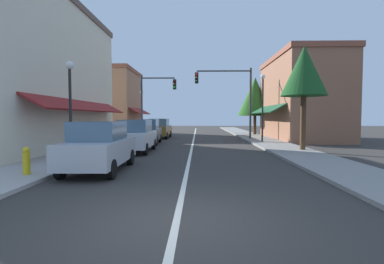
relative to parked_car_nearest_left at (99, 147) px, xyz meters
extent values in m
plane|color=#33302D|center=(3.09, 13.12, -0.88)|extent=(80.00, 80.00, 0.00)
cube|color=#A39E99|center=(-2.41, 13.12, -0.82)|extent=(2.60, 56.00, 0.12)
cube|color=gray|center=(8.59, 13.12, -0.82)|extent=(2.60, 56.00, 0.12)
cube|color=silver|center=(3.09, 13.12, -0.88)|extent=(0.14, 52.00, 0.01)
cube|color=beige|center=(-6.10, 7.12, 3.35)|extent=(4.78, 14.00, 8.45)
cube|color=brown|center=(-6.10, 7.12, 7.77)|extent=(4.98, 14.20, 0.40)
cube|color=slate|center=(-3.77, 7.12, 0.52)|extent=(0.08, 10.64, 1.80)
cube|color=maroon|center=(-3.16, 7.12, 1.72)|extent=(1.27, 11.76, 0.73)
cube|color=slate|center=(-3.77, 4.04, 5.20)|extent=(0.08, 1.10, 1.30)
cube|color=slate|center=(-3.77, 10.20, 5.20)|extent=(0.08, 1.10, 1.30)
cube|color=#8E5B42|center=(12.30, 15.12, 2.47)|extent=(4.81, 10.00, 6.69)
cube|color=brown|center=(12.30, 15.12, 6.01)|extent=(5.01, 10.20, 0.40)
cube|color=slate|center=(9.95, 15.12, 0.52)|extent=(0.08, 7.60, 1.80)
cube|color=#194C2D|center=(9.34, 15.12, 1.72)|extent=(1.27, 8.40, 0.73)
cube|color=slate|center=(9.95, 12.92, 3.94)|extent=(0.08, 1.10, 1.30)
cube|color=slate|center=(9.95, 17.32, 3.94)|extent=(0.08, 1.10, 1.30)
cube|color=#9E6B4C|center=(-6.58, 23.12, 2.55)|extent=(5.74, 8.00, 6.86)
cube|color=brown|center=(-6.58, 23.12, 6.18)|extent=(5.94, 8.20, 0.40)
cube|color=slate|center=(-3.77, 23.12, 0.52)|extent=(0.08, 6.08, 1.80)
cube|color=maroon|center=(-3.16, 23.12, 1.72)|extent=(1.27, 6.72, 0.73)
cube|color=slate|center=(-3.77, 21.36, 4.06)|extent=(0.08, 1.10, 1.30)
cube|color=slate|center=(-3.77, 24.88, 4.06)|extent=(0.08, 1.10, 1.30)
cube|color=#B7BABF|center=(0.00, 0.03, -0.17)|extent=(1.78, 4.13, 0.80)
cube|color=slate|center=(0.00, -0.07, 0.56)|extent=(1.55, 2.02, 0.66)
cylinder|color=black|center=(-0.81, 1.37, -0.57)|extent=(0.21, 0.62, 0.62)
cylinder|color=black|center=(0.77, 1.39, -0.57)|extent=(0.21, 0.62, 0.62)
cylinder|color=black|center=(-0.77, -1.34, -0.57)|extent=(0.21, 0.62, 0.62)
cylinder|color=black|center=(0.81, -1.32, -0.57)|extent=(0.21, 0.62, 0.62)
cube|color=silver|center=(0.05, 5.69, -0.17)|extent=(1.72, 4.10, 0.80)
cube|color=slate|center=(0.05, 5.59, 0.56)|extent=(1.52, 2.00, 0.66)
cylinder|color=black|center=(-0.74, 7.04, -0.57)|extent=(0.20, 0.62, 0.62)
cylinder|color=black|center=(0.84, 7.04, -0.57)|extent=(0.20, 0.62, 0.62)
cylinder|color=black|center=(-0.74, 4.34, -0.57)|extent=(0.20, 0.62, 0.62)
cylinder|color=black|center=(0.84, 4.34, -0.57)|extent=(0.20, 0.62, 0.62)
cube|color=#4C5156|center=(-0.18, 10.53, -0.17)|extent=(1.84, 4.15, 0.80)
cube|color=slate|center=(-0.17, 10.43, 0.56)|extent=(1.58, 2.04, 0.66)
cylinder|color=black|center=(-1.01, 11.86, -0.57)|extent=(0.22, 0.63, 0.62)
cylinder|color=black|center=(0.57, 11.91, -0.57)|extent=(0.22, 0.63, 0.62)
cylinder|color=black|center=(-0.93, 9.15, -0.57)|extent=(0.22, 0.63, 0.62)
cylinder|color=black|center=(0.65, 9.20, -0.57)|extent=(0.22, 0.63, 0.62)
cube|color=brown|center=(-0.01, 16.15, -0.17)|extent=(1.82, 4.14, 0.80)
cube|color=slate|center=(-0.01, 16.05, 0.56)|extent=(1.57, 2.04, 0.66)
cylinder|color=black|center=(-0.77, 17.52, -0.57)|extent=(0.21, 0.62, 0.62)
cylinder|color=black|center=(0.81, 17.49, -0.57)|extent=(0.21, 0.62, 0.62)
cylinder|color=black|center=(-0.83, 14.82, -0.57)|extent=(0.21, 0.62, 0.62)
cylinder|color=black|center=(0.75, 14.78, -0.57)|extent=(0.21, 0.62, 0.62)
cylinder|color=#333333|center=(7.89, 14.59, 2.14)|extent=(0.18, 0.18, 6.03)
cylinder|color=#333333|center=(5.62, 14.59, 4.90)|extent=(4.54, 0.12, 0.12)
cube|color=black|center=(3.35, 14.41, 4.30)|extent=(0.30, 0.24, 0.90)
sphere|color=red|center=(3.35, 14.28, 4.58)|extent=(0.20, 0.20, 0.20)
sphere|color=#3D2D0C|center=(3.35, 14.28, 4.30)|extent=(0.20, 0.20, 0.20)
sphere|color=#0C3316|center=(3.35, 14.28, 4.02)|extent=(0.20, 0.20, 0.20)
cylinder|color=#333333|center=(-1.71, 16.57, 1.98)|extent=(0.18, 0.18, 5.72)
cylinder|color=#333333|center=(-0.18, 16.57, 4.59)|extent=(3.05, 0.12, 0.12)
cube|color=black|center=(1.34, 16.39, 3.99)|extent=(0.30, 0.24, 0.90)
sphere|color=#420F0F|center=(1.34, 16.26, 4.27)|extent=(0.20, 0.20, 0.20)
sphere|color=#3D2D0C|center=(1.34, 16.26, 3.99)|extent=(0.20, 0.20, 0.20)
sphere|color=green|center=(1.34, 16.26, 3.71)|extent=(0.20, 0.20, 0.20)
cylinder|color=black|center=(-2.11, 2.48, 1.12)|extent=(0.12, 0.12, 4.00)
sphere|color=white|center=(-2.11, 2.48, 3.30)|extent=(0.36, 0.36, 0.36)
cylinder|color=black|center=(8.22, 11.40, 1.46)|extent=(0.12, 0.12, 4.68)
sphere|color=white|center=(8.22, 11.40, 3.98)|extent=(0.36, 0.36, 0.36)
cylinder|color=black|center=(-2.08, 18.45, 1.22)|extent=(0.12, 0.12, 4.20)
sphere|color=white|center=(-2.08, 18.45, 3.51)|extent=(0.36, 0.36, 0.36)
cylinder|color=#4C331E|center=(9.28, 6.04, 0.85)|extent=(0.30, 0.30, 3.45)
cone|color=#19471E|center=(9.28, 6.04, 3.57)|extent=(2.48, 2.48, 2.73)
cylinder|color=#4C331E|center=(9.42, 20.50, 0.42)|extent=(0.30, 0.30, 2.59)
cone|color=#285B21|center=(9.42, 20.50, 3.16)|extent=(3.62, 3.62, 3.98)
cylinder|color=gold|center=(-1.90, -1.22, -0.41)|extent=(0.22, 0.22, 0.70)
sphere|color=gold|center=(-1.90, -1.22, 0.01)|extent=(0.20, 0.20, 0.20)
camera|label=1|loc=(3.49, -10.20, 1.05)|focal=27.33mm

